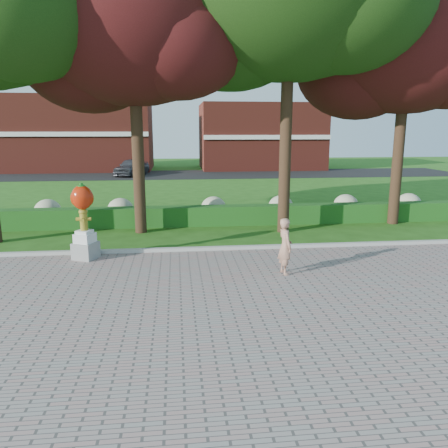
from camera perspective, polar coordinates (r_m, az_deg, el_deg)
name	(u,v)px	position (r m, az deg, el deg)	size (l,w,h in m)	color
ground	(202,283)	(11.43, -2.91, -7.72)	(100.00, 100.00, 0.00)	#245314
walkway	(216,362)	(7.79, -1.06, -17.62)	(40.00, 14.00, 0.04)	gray
curb	(196,249)	(14.26, -3.63, -3.33)	(40.00, 0.18, 0.15)	#ADADA5
lawn_hedge	(192,216)	(18.08, -4.25, 1.05)	(24.00, 0.70, 0.80)	#1B4B15
hydrangea_row	(204,208)	(19.06, -2.65, 2.11)	(20.10, 1.10, 0.99)	beige
street	(183,174)	(38.93, -5.39, 6.46)	(50.00, 8.00, 0.02)	black
building_left	(78,134)	(45.71, -18.50, 11.13)	(14.00, 8.00, 7.00)	maroon
building_right	(260,136)	(45.55, 4.70, 11.32)	(12.00, 8.00, 6.40)	maroon
tree_mid_left	(130,31)	(17.22, -12.16, 23.38)	(8.25, 7.04, 10.69)	black
tree_far_right	(404,50)	(19.75, 22.40, 20.31)	(7.88, 6.72, 10.21)	black
hydrant_sculpture	(84,219)	(13.75, -17.87, 0.59)	(0.83, 0.83, 2.31)	gray
woman	(285,246)	(11.92, 7.99, -2.88)	(0.56, 0.37, 1.54)	tan
parked_car	(132,167)	(38.60, -11.97, 7.31)	(1.74, 4.32, 1.47)	#3C3D43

